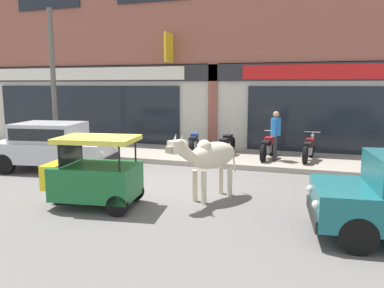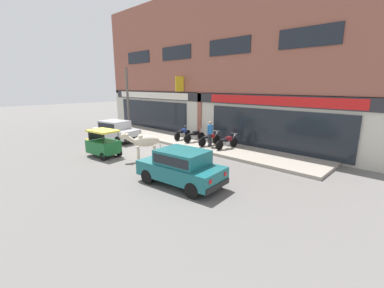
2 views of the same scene
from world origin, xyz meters
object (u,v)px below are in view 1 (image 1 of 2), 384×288
(car_1, at_px, (52,144))
(motorcycle_1, at_px, (227,144))
(motorcycle_0, at_px, (194,142))
(motorcycle_3, at_px, (309,149))
(utility_pole, at_px, (53,82))
(pedestrian, at_px, (276,130))
(cow, at_px, (210,156))
(auto_rickshaw, at_px, (93,176))
(motorcycle_2, at_px, (268,147))

(car_1, xyz_separation_m, motorcycle_1, (4.72, 3.21, -0.27))
(motorcycle_0, height_order, motorcycle_1, same)
(car_1, bearing_deg, motorcycle_1, 34.21)
(car_1, height_order, motorcycle_3, car_1)
(car_1, relative_size, utility_pole, 0.74)
(pedestrian, bearing_deg, motorcycle_0, 171.07)
(motorcycle_0, height_order, utility_pole, utility_pole)
(cow, xyz_separation_m, motorcycle_1, (-0.64, 4.62, -0.46))
(auto_rickshaw, bearing_deg, motorcycle_1, 74.59)
(motorcycle_3, xyz_separation_m, utility_pole, (-8.87, -1.10, 2.16))
(utility_pole, bearing_deg, motorcycle_3, 7.05)
(auto_rickshaw, distance_m, motorcycle_3, 7.23)
(auto_rickshaw, distance_m, utility_pole, 6.83)
(car_1, height_order, auto_rickshaw, auto_rickshaw)
(car_1, height_order, utility_pole, utility_pole)
(pedestrian, distance_m, utility_pole, 8.02)
(car_1, xyz_separation_m, motorcycle_0, (3.51, 3.26, -0.27))
(motorcycle_2, bearing_deg, motorcycle_0, 175.94)
(car_1, xyz_separation_m, utility_pole, (-1.42, 2.05, 1.90))
(motorcycle_1, relative_size, motorcycle_2, 1.00)
(cow, bearing_deg, utility_pole, 152.92)
(motorcycle_0, height_order, motorcycle_2, same)
(motorcycle_2, bearing_deg, car_1, -153.48)
(motorcycle_1, distance_m, motorcycle_3, 2.74)
(motorcycle_1, height_order, motorcycle_3, same)
(car_1, relative_size, auto_rickshaw, 1.82)
(utility_pole, bearing_deg, car_1, -55.41)
(cow, height_order, motorcycle_2, cow)
(utility_pole, bearing_deg, cow, -27.08)
(cow, height_order, auto_rickshaw, cow)
(auto_rickshaw, height_order, motorcycle_2, auto_rickshaw)
(motorcycle_0, relative_size, pedestrian, 1.13)
(cow, bearing_deg, motorcycle_2, 79.96)
(motorcycle_3, distance_m, utility_pole, 9.20)
(auto_rickshaw, bearing_deg, cow, 28.46)
(motorcycle_1, bearing_deg, utility_pole, -169.34)
(motorcycle_2, xyz_separation_m, pedestrian, (0.26, -0.27, 0.60))
(cow, distance_m, motorcycle_2, 4.57)
(car_1, height_order, motorcycle_2, car_1)
(cow, relative_size, motorcycle_0, 1.08)
(car_1, height_order, motorcycle_1, car_1)
(auto_rickshaw, distance_m, motorcycle_0, 5.90)
(car_1, distance_m, motorcycle_1, 5.71)
(car_1, bearing_deg, motorcycle_0, 42.83)
(motorcycle_2, relative_size, pedestrian, 1.13)
(cow, relative_size, motorcycle_2, 1.07)
(cow, distance_m, motorcycle_1, 4.68)
(cow, distance_m, auto_rickshaw, 2.58)
(cow, bearing_deg, auto_rickshaw, -151.54)
(motorcycle_0, bearing_deg, pedestrian, -8.93)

